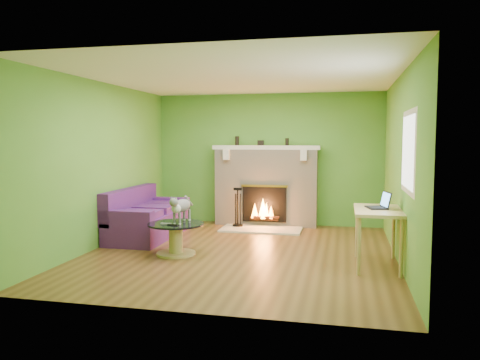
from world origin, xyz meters
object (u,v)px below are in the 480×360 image
(sofa, at_px, (146,218))
(desk, at_px, (378,216))
(coffee_table, at_px, (176,236))
(cat, at_px, (182,209))

(sofa, relative_size, desk, 1.80)
(coffee_table, relative_size, cat, 1.23)
(sofa, xyz_separation_m, coffee_table, (0.95, -1.07, -0.06))
(coffee_table, relative_size, desk, 0.79)
(sofa, distance_m, cat, 1.49)
(sofa, relative_size, cat, 2.83)
(desk, height_order, cat, cat)
(sofa, height_order, cat, cat)
(sofa, xyz_separation_m, cat, (1.03, -1.02, 0.35))
(coffee_table, bearing_deg, sofa, 131.48)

